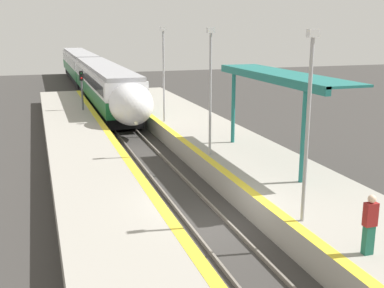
{
  "coord_description": "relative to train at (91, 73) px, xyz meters",
  "views": [
    {
      "loc": [
        -5.65,
        -15.21,
        7.17
      ],
      "look_at": [
        0.57,
        3.92,
        2.18
      ],
      "focal_mm": 45.0,
      "sensor_mm": 36.0,
      "label": 1
    }
  ],
  "objects": [
    {
      "name": "ground_plane",
      "position": [
        0.0,
        -36.67,
        -2.2
      ],
      "size": [
        120.0,
        120.0,
        0.0
      ],
      "primitive_type": "plane",
      "color": "#383533"
    },
    {
      "name": "rail_left",
      "position": [
        -0.72,
        -36.67,
        -2.12
      ],
      "size": [
        0.08,
        90.0,
        0.15
      ],
      "primitive_type": "cube",
      "color": "slate",
      "rests_on": "ground_plane"
    },
    {
      "name": "rail_right",
      "position": [
        0.72,
        -36.67,
        -2.12
      ],
      "size": [
        0.08,
        90.0,
        0.15
      ],
      "primitive_type": "cube",
      "color": "slate",
      "rests_on": "ground_plane"
    },
    {
      "name": "train",
      "position": [
        0.0,
        0.0,
        0.0
      ],
      "size": [
        2.92,
        47.58,
        3.82
      ],
      "color": "black",
      "rests_on": "ground_plane"
    },
    {
      "name": "platform_right",
      "position": [
        3.98,
        -36.67,
        -1.69
      ],
      "size": [
        4.72,
        64.0,
        1.03
      ],
      "color": "#9E998E",
      "rests_on": "ground_plane"
    },
    {
      "name": "platform_left",
      "position": [
        -3.47,
        -36.67,
        -1.69
      ],
      "size": [
        3.71,
        64.0,
        1.03
      ],
      "color": "#9E998E",
      "rests_on": "ground_plane"
    },
    {
      "name": "person_waiting",
      "position": [
        2.7,
        -41.82,
        -0.28
      ],
      "size": [
        0.36,
        0.23,
        1.72
      ],
      "color": "#1E604C",
      "rests_on": "platform_right"
    },
    {
      "name": "railway_signal",
      "position": [
        -2.44,
        -15.75,
        0.22
      ],
      "size": [
        0.28,
        0.28,
        3.9
      ],
      "color": "#59595E",
      "rests_on": "ground_plane"
    },
    {
      "name": "lamppost_near",
      "position": [
        2.21,
        -39.22,
        2.24
      ],
      "size": [
        0.36,
        0.2,
        6.02
      ],
      "color": "#9E9EA3",
      "rests_on": "platform_right"
    },
    {
      "name": "lamppost_mid",
      "position": [
        2.21,
        -30.52,
        2.24
      ],
      "size": [
        0.36,
        0.2,
        6.02
      ],
      "color": "#9E9EA3",
      "rests_on": "platform_right"
    },
    {
      "name": "lamppost_far",
      "position": [
        2.21,
        -21.83,
        2.24
      ],
      "size": [
        0.36,
        0.2,
        6.02
      ],
      "color": "#9E9EA3",
      "rests_on": "platform_right"
    },
    {
      "name": "station_canopy",
      "position": [
        4.78,
        -32.17,
        2.57
      ],
      "size": [
        2.02,
        10.1,
        4.03
      ],
      "color": "#1E6B66",
      "rests_on": "platform_right"
    }
  ]
}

